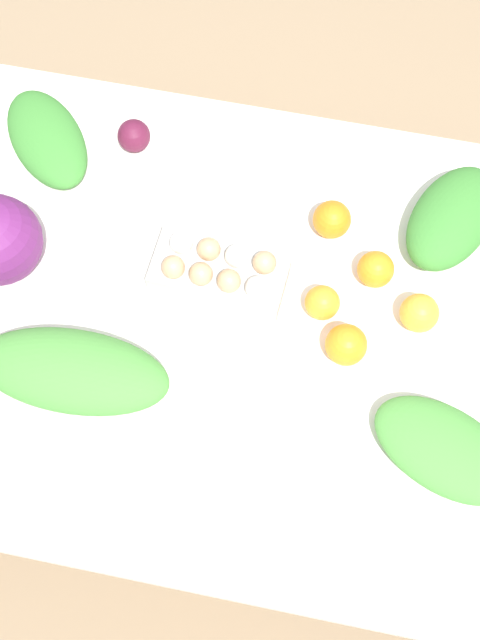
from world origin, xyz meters
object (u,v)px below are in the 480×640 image
(greens_bunch_scallion, at_px, (445,450))
(orange_0, at_px, (419,313))
(orange_3, at_px, (376,269))
(greens_bunch_chard, at_px, (73,371))
(orange_2, at_px, (322,303))
(greens_bunch_beet_tops, at_px, (47,139))
(beet_root, at_px, (134,136))
(orange_4, at_px, (332,220))
(orange_1, at_px, (346,345))
(egg_carton, at_px, (219,272))
(greens_bunch_kale, at_px, (452,218))

(greens_bunch_scallion, xyz_separation_m, orange_0, (-0.07, 0.24, 0.00))
(orange_3, bearing_deg, greens_bunch_chard, -148.21)
(greens_bunch_chard, distance_m, orange_2, 0.47)
(greens_bunch_scallion, height_order, greens_bunch_beet_tops, greens_bunch_beet_tops)
(beet_root, distance_m, orange_4, 0.43)
(greens_bunch_beet_tops, distance_m, orange_2, 0.64)
(greens_bunch_beet_tops, xyz_separation_m, orange_1, (0.65, -0.32, 0.01))
(beet_root, bearing_deg, orange_3, -21.20)
(orange_0, bearing_deg, orange_2, -175.79)
(egg_carton, bearing_deg, orange_4, -136.85)
(greens_bunch_chard, bearing_deg, orange_0, 21.83)
(greens_bunch_beet_tops, bearing_deg, greens_bunch_kale, -1.84)
(greens_bunch_kale, xyz_separation_m, greens_bunch_beet_tops, (-0.81, 0.03, -0.01))
(greens_bunch_scallion, relative_size, orange_0, 3.66)
(egg_carton, height_order, beet_root, egg_carton)
(greens_bunch_beet_tops, bearing_deg, orange_2, -22.28)
(egg_carton, xyz_separation_m, orange_4, (0.19, 0.15, -0.01))
(beet_root, distance_m, orange_1, 0.60)
(orange_1, relative_size, orange_4, 1.04)
(beet_root, height_order, orange_0, orange_0)
(beet_root, bearing_deg, orange_1, -36.77)
(greens_bunch_kale, bearing_deg, orange_0, -100.04)
(greens_bunch_chard, relative_size, orange_1, 4.55)
(orange_0, bearing_deg, beet_root, 155.76)
(orange_1, height_order, orange_3, orange_1)
(orange_2, bearing_deg, greens_bunch_scallion, -42.52)
(greens_bunch_beet_tops, height_order, beet_root, same)
(greens_bunch_chard, relative_size, greens_bunch_scallion, 1.31)
(orange_0, bearing_deg, orange_3, 141.20)
(egg_carton, height_order, orange_2, egg_carton)
(orange_0, height_order, orange_4, orange_4)
(beet_root, bearing_deg, greens_bunch_chard, -88.12)
(beet_root, distance_m, orange_0, 0.66)
(orange_3, relative_size, orange_4, 0.95)
(greens_bunch_kale, bearing_deg, greens_bunch_beet_tops, 178.16)
(greens_bunch_chard, xyz_separation_m, orange_2, (0.41, 0.22, -0.01))
(greens_bunch_chard, xyz_separation_m, greens_bunch_kale, (0.62, 0.44, -0.00))
(greens_bunch_kale, bearing_deg, greens_bunch_scallion, -85.11)
(orange_1, distance_m, orange_3, 0.16)
(greens_bunch_beet_tops, relative_size, beet_root, 3.79)
(greens_bunch_scallion, relative_size, greens_bunch_kale, 1.07)
(orange_1, xyz_separation_m, orange_3, (0.03, 0.16, -0.00))
(beet_root, bearing_deg, orange_2, -33.71)
(greens_bunch_beet_tops, bearing_deg, beet_root, 13.79)
(greens_bunch_beet_tops, height_order, orange_2, same)
(orange_0, height_order, orange_2, orange_0)
(orange_0, relative_size, orange_4, 0.99)
(greens_bunch_scallion, xyz_separation_m, orange_3, (-0.16, 0.32, 0.00))
(greens_bunch_chard, distance_m, orange_0, 0.63)
(greens_bunch_chard, xyz_separation_m, orange_1, (0.47, 0.15, -0.01))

